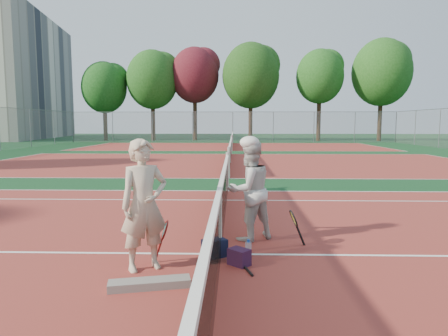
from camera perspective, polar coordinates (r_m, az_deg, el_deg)
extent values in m
plane|color=#0E3619|center=(6.01, -0.54, -12.23)|extent=(130.00, 130.00, 0.00)
cube|color=maroon|center=(6.01, -0.54, -12.20)|extent=(23.77, 10.97, 0.01)
cube|color=maroon|center=(19.29, 0.92, 0.75)|extent=(23.77, 10.97, 0.01)
cube|color=maroon|center=(32.75, 1.18, 3.11)|extent=(23.77, 10.97, 0.01)
cube|color=beige|center=(57.41, -28.49, 11.28)|extent=(12.96, 23.18, 15.00)
imported|color=#C2AF97|center=(5.32, -11.35, -5.21)|extent=(0.75, 0.68, 1.73)
imported|color=silver|center=(6.57, 3.64, -3.19)|extent=(1.01, 0.96, 1.65)
cube|color=black|center=(5.87, -1.35, -11.38)|extent=(0.40, 0.36, 0.26)
cube|color=#2B112D|center=(5.55, 2.18, -12.60)|extent=(0.34, 0.33, 0.23)
cube|color=slate|center=(4.95, -10.58, -15.95)|extent=(0.98, 0.42, 0.10)
cylinder|color=silver|center=(5.61, 3.49, -12.02)|extent=(0.09, 0.09, 0.30)
cylinder|color=#382314|center=(45.52, -16.61, 6.66)|extent=(0.44, 0.44, 4.57)
ellipsoid|color=#144814|center=(45.68, -16.75, 10.96)|extent=(4.79, 4.79, 5.51)
cylinder|color=#382314|center=(44.40, -10.10, 7.27)|extent=(0.44, 0.44, 5.24)
ellipsoid|color=#1A4C15|center=(44.64, -10.20, 12.32)|extent=(5.50, 5.50, 6.33)
cylinder|color=#382314|center=(44.24, -4.16, 7.63)|extent=(0.44, 0.44, 5.65)
ellipsoid|color=#4F111B|center=(44.52, -4.20, 13.08)|extent=(5.24, 5.24, 6.03)
cylinder|color=#382314|center=(42.99, 3.81, 7.56)|extent=(0.44, 0.44, 5.50)
ellipsoid|color=#184112|center=(43.26, 3.85, 13.04)|extent=(6.01, 6.01, 6.91)
cylinder|color=#382314|center=(43.74, 13.38, 7.32)|extent=(0.44, 0.44, 5.40)
ellipsoid|color=#194E16|center=(43.99, 13.52, 12.60)|extent=(4.93, 4.93, 5.67)
cylinder|color=#382314|center=(45.51, 21.38, 7.22)|extent=(0.44, 0.44, 5.73)
ellipsoid|color=#1B4D16|center=(45.80, 21.61, 12.59)|extent=(6.09, 6.09, 7.00)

